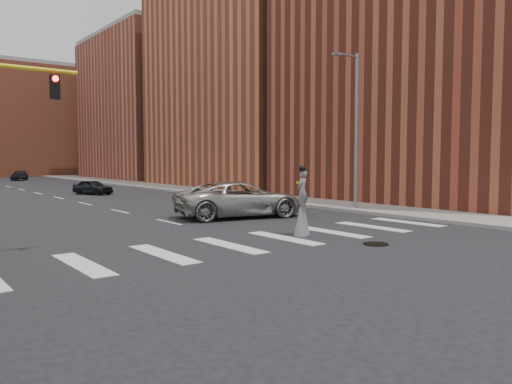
# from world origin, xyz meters

# --- Properties ---
(ground_plane) EXTENTS (160.00, 160.00, 0.00)m
(ground_plane) POSITION_xyz_m (0.00, 0.00, 0.00)
(ground_plane) COLOR black
(ground_plane) RESTS_ON ground
(sidewalk_right) EXTENTS (5.00, 90.00, 0.18)m
(sidewalk_right) POSITION_xyz_m (12.50, 25.00, 0.09)
(sidewalk_right) COLOR gray
(sidewalk_right) RESTS_ON ground
(manhole) EXTENTS (0.90, 0.90, 0.04)m
(manhole) POSITION_xyz_m (3.00, -2.00, 0.02)
(manhole) COLOR black
(manhole) RESTS_ON ground
(building_near) EXTENTS (16.00, 20.00, 22.00)m
(building_near) POSITION_xyz_m (22.00, 8.00, 11.00)
(building_near) COLOR brown
(building_near) RESTS_ON ground
(building_mid) EXTENTS (16.00, 22.00, 24.00)m
(building_mid) POSITION_xyz_m (22.00, 30.00, 12.00)
(building_mid) COLOR #B85A39
(building_mid) RESTS_ON ground
(building_far) EXTENTS (16.00, 22.00, 20.00)m
(building_far) POSITION_xyz_m (22.00, 54.00, 10.00)
(building_far) COLOR #AF5440
(building_far) RESTS_ON ground
(building_backdrop) EXTENTS (26.00, 14.00, 18.00)m
(building_backdrop) POSITION_xyz_m (6.00, 78.00, 9.00)
(building_backdrop) COLOR #B85A39
(building_backdrop) RESTS_ON ground
(streetlight) EXTENTS (2.05, 0.20, 9.00)m
(streetlight) POSITION_xyz_m (10.90, 6.00, 4.90)
(streetlight) COLOR slate
(streetlight) RESTS_ON ground
(stilt_performer) EXTENTS (0.81, 0.65, 2.79)m
(stilt_performer) POSITION_xyz_m (2.31, 1.12, 1.06)
(stilt_performer) COLOR #301E13
(stilt_performer) RESTS_ON ground
(suv_crossing) EXTENTS (7.20, 4.49, 1.86)m
(suv_crossing) POSITION_xyz_m (3.90, 7.60, 0.93)
(suv_crossing) COLOR #A7A59E
(suv_crossing) RESTS_ON ground
(car_near) EXTENTS (2.80, 3.92, 1.24)m
(car_near) POSITION_xyz_m (3.29, 27.84, 0.62)
(car_near) COLOR black
(car_near) RESTS_ON ground
(car_far) EXTENTS (3.18, 4.75, 1.28)m
(car_far) POSITION_xyz_m (4.38, 59.28, 0.64)
(car_far) COLOR black
(car_far) RESTS_ON ground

